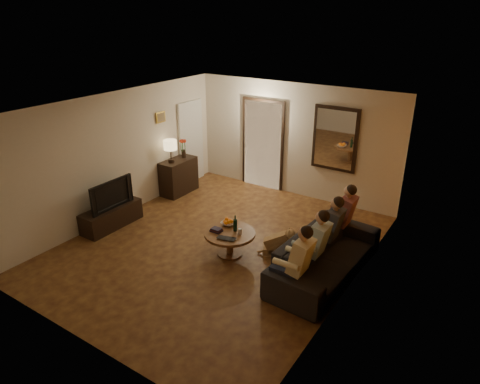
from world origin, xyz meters
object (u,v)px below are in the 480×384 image
Objects in this scene: person_c at (328,233)px; dog at (277,242)px; tv at (109,194)px; laptop at (225,240)px; table_lamp at (171,151)px; tv_stand at (112,216)px; person_a at (297,267)px; person_d at (341,220)px; wine_bottle at (235,223)px; person_b at (314,249)px; bowl at (228,223)px; sofa at (326,256)px; dresser at (179,176)px; coffee_table at (230,243)px.

person_c is 2.14× the size of dog.
laptop is (2.72, 0.13, -0.26)m from tv.
table_lamp is 0.42× the size of tv_stand.
person_a is at bearing -90.00° from person_c.
person_d is at bearing 32.86° from laptop.
dog is 1.81× the size of wine_bottle.
table_lamp is at bearing 161.53° from person_b.
laptop is (-1.47, -0.33, -0.14)m from person_b.
bowl is at bearing 105.89° from laptop.
person_b is 1.00× the size of person_c.
person_b is at bearing -48.32° from dog.
sofa is 1.86m from bowl.
dog is at bearing -165.60° from person_c.
dresser is 0.72m from table_lamp.
bowl is (-0.18, 0.22, 0.26)m from coffee_table.
dresser reaches higher than laptop.
dresser is 2.10m from tv.
coffee_table is at bearing 96.29° from laptop.
coffee_table is at bearing -172.86° from dog.
dog is at bearing 30.93° from coffee_table.
table_lamp is 0.22× the size of sofa.
dresser reaches higher than coffee_table.
dog is (3.35, -1.01, -0.81)m from table_lamp.
person_d reaches higher than dog.
coffee_table is at bearing 105.33° from sofa.
tv_stand is 2.65m from coffee_table.
dresser is 4.49m from sofa.
person_b is 4.63× the size of bowl.
bowl is at bearing -149.46° from person_d.
table_lamp is 1.74× the size of wine_bottle.
laptop reaches higher than tv_stand.
person_c is at bearing -75.81° from tv.
table_lamp reaches higher than tv.
person_a is 1.50m from laptop.
dog is at bearing -20.26° from dresser.
person_a is 1.33m from dog.
person_b reaches higher than tv.
person_b is (-0.10, -0.30, 0.24)m from sofa.
dresser is 3.35m from laptop.
dresser is at bearing 149.28° from bowl.
person_d is at bearing -68.39° from tv.
person_c reaches higher than bowl.
sofa is (4.29, -1.32, -0.06)m from dresser.
person_c reaches higher than dresser.
person_c is 4.63× the size of bowl.
table_lamp is 3.59m from dog.
tv_stand is 4.95× the size of bowl.
table_lamp is 4.22m from person_d.
person_b is at bearing -90.00° from person_c.
dresser is 3.57m from dog.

